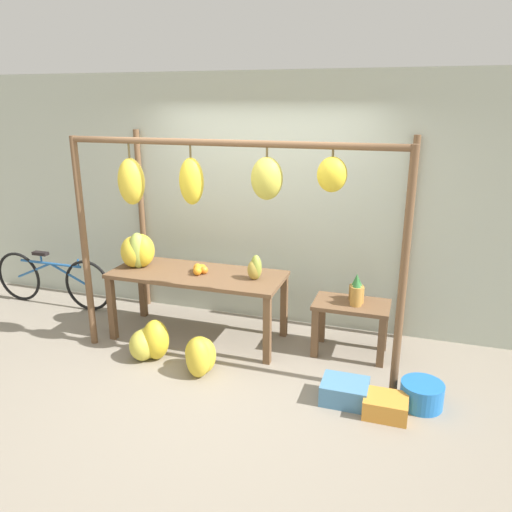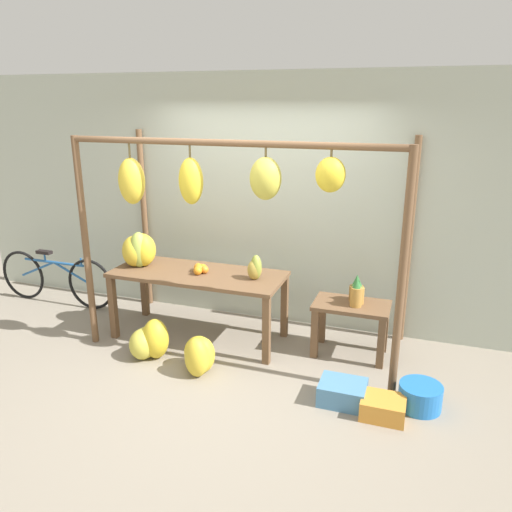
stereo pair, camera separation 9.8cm
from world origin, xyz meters
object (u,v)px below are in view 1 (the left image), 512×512
Objects in this scene: orange_pile at (199,269)px; banana_pile_ground_left at (150,342)px; pineapple_cluster at (357,291)px; parked_bicycle at (52,280)px; banana_pile_ground_right at (200,356)px; fruit_crate_white at (345,391)px; banana_pile_on_table at (139,251)px; papaya_pile at (255,268)px; blue_bucket at (422,395)px; fruit_crate_purple at (386,406)px.

orange_pile is 0.46× the size of banana_pile_ground_left.
parked_bicycle is at bearing 178.60° from pineapple_cluster.
banana_pile_ground_right reaches higher than fruit_crate_white.
banana_pile_ground_left is 1.98m from fruit_crate_white.
papaya_pile is (1.34, 0.00, -0.06)m from banana_pile_on_table.
orange_pile is 2.49m from blue_bucket.
banana_pile_ground_left is 2.04m from parked_bicycle.
banana_pile_ground_left is 2.61m from blue_bucket.
papaya_pile is at bearing 144.86° from fruit_crate_white.
orange_pile is 0.50× the size of banana_pile_ground_right.
blue_bucket is at bearing -15.00° from orange_pile.
banana_pile_ground_right is 2.63m from parked_bicycle.
banana_pile_on_table is at bearing 124.95° from banana_pile_ground_left.
papaya_pile is (-1.01, -0.17, 0.19)m from pineapple_cluster.
fruit_crate_purple is at bearing -16.98° from banana_pile_on_table.
parked_bicycle is 4.76× the size of fruit_crate_purple.
banana_pile_ground_left is (0.41, -0.59, -0.75)m from banana_pile_on_table.
orange_pile is 0.74× the size of pineapple_cluster.
banana_pile_on_table is 1.43m from banana_pile_ground_right.
blue_bucket is at bearing 38.91° from fruit_crate_purple.
banana_pile_ground_right is at bearing -115.43° from papaya_pile.
orange_pile is 1.97m from fruit_crate_white.
parked_bicycle is 6.61× the size of papaya_pile.
parked_bicycle is at bearing 165.23° from fruit_crate_purple.
banana_pile_ground_right is at bearing -147.38° from pineapple_cluster.
banana_pile_on_table reaches higher than banana_pile_ground_right.
papaya_pile is 1.81m from fruit_crate_purple.
fruit_crate_white is 3.96m from parked_bicycle.
banana_pile_on_table reaches higher than banana_pile_ground_left.
banana_pile_ground_right is 1.22× the size of blue_bucket.
blue_bucket is (2.01, 0.07, -0.07)m from banana_pile_ground_right.
banana_pile_on_table is 0.26× the size of parked_bicycle.
parked_bicycle is at bearing 158.82° from banana_pile_ground_right.
banana_pile_on_table is 2.64m from fruit_crate_white.
pineapple_cluster is at bearing 111.29° from fruit_crate_purple.
orange_pile is at bearing 157.33° from fruit_crate_purple.
banana_pile_on_table is at bearing 168.61° from blue_bucket.
parked_bicycle is (-3.78, 0.09, -0.33)m from pineapple_cluster.
banana_pile_on_table is at bearing -179.89° from papaya_pile.
fruit_crate_white is 0.37m from fruit_crate_purple.
fruit_crate_white is 1.54× the size of papaya_pile.
banana_pile_on_table is at bearing 145.91° from banana_pile_ground_right.
fruit_crate_white is at bearing -24.04° from orange_pile.
fruit_crate_white is 1.50m from papaya_pile.
parked_bicycle is (-1.44, 0.26, -0.59)m from banana_pile_on_table.
orange_pile is at bearing 155.96° from fruit_crate_white.
orange_pile is at bearing 113.38° from banana_pile_ground_right.
pineapple_cluster is at bearing -1.40° from parked_bicycle.
blue_bucket is at bearing -0.42° from banana_pile_ground_left.
papaya_pile is at bearing 149.11° from fruit_crate_purple.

